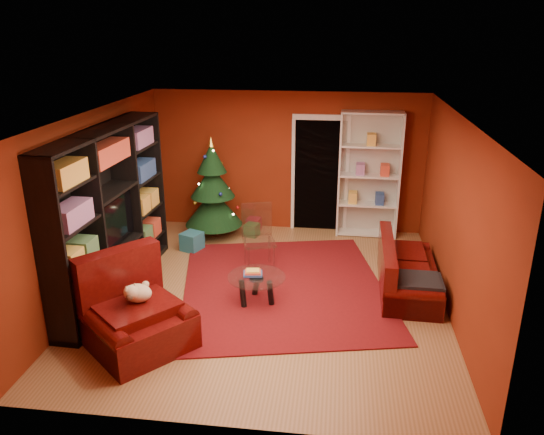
# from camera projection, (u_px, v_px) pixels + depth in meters

# --- Properties ---
(floor) EXTENTS (5.00, 5.50, 0.05)m
(floor) POSITION_uv_depth(u_px,v_px,m) (269.00, 296.00, 7.76)
(floor) COLOR #8F613A
(floor) RESTS_ON ground
(ceiling) EXTENTS (5.00, 5.50, 0.05)m
(ceiling) POSITION_uv_depth(u_px,v_px,m) (268.00, 114.00, 6.85)
(ceiling) COLOR silver
(ceiling) RESTS_ON wall_back
(wall_back) EXTENTS (5.00, 0.05, 2.60)m
(wall_back) POSITION_uv_depth(u_px,v_px,m) (288.00, 162.00, 9.89)
(wall_back) COLOR maroon
(wall_back) RESTS_ON ground
(wall_left) EXTENTS (0.05, 5.50, 2.60)m
(wall_left) POSITION_uv_depth(u_px,v_px,m) (94.00, 203.00, 7.61)
(wall_left) COLOR maroon
(wall_left) RESTS_ON ground
(wall_right) EXTENTS (0.05, 5.50, 2.60)m
(wall_right) POSITION_uv_depth(u_px,v_px,m) (457.00, 218.00, 7.01)
(wall_right) COLOR maroon
(wall_right) RESTS_ON ground
(doorway) EXTENTS (1.06, 0.60, 2.16)m
(doorway) POSITION_uv_depth(u_px,v_px,m) (320.00, 176.00, 9.86)
(doorway) COLOR black
(doorway) RESTS_ON floor
(rug) EXTENTS (3.60, 3.98, 0.02)m
(rug) POSITION_uv_depth(u_px,v_px,m) (283.00, 287.00, 7.95)
(rug) COLOR maroon
(rug) RESTS_ON floor
(media_unit) EXTENTS (0.60, 3.13, 2.39)m
(media_unit) POSITION_uv_depth(u_px,v_px,m) (109.00, 213.00, 7.51)
(media_unit) COLOR black
(media_unit) RESTS_ON floor
(christmas_tree) EXTENTS (1.12, 1.12, 1.87)m
(christmas_tree) POSITION_uv_depth(u_px,v_px,m) (213.00, 189.00, 9.60)
(christmas_tree) COLOR black
(christmas_tree) RESTS_ON floor
(gift_box_teal) EXTENTS (0.42, 0.42, 0.32)m
(gift_box_teal) POSITION_uv_depth(u_px,v_px,m) (192.00, 241.00, 9.22)
(gift_box_teal) COLOR #206986
(gift_box_teal) RESTS_ON floor
(gift_box_green) EXTENTS (0.29, 0.29, 0.24)m
(gift_box_green) POSITION_uv_depth(u_px,v_px,m) (252.00, 230.00, 9.85)
(gift_box_green) COLOR #245426
(gift_box_green) RESTS_ON floor
(gift_box_red) EXTENTS (0.28, 0.28, 0.24)m
(gift_box_red) POSITION_uv_depth(u_px,v_px,m) (254.00, 224.00, 10.12)
(gift_box_red) COLOR maroon
(gift_box_red) RESTS_ON floor
(white_bookshelf) EXTENTS (1.10, 0.41, 2.35)m
(white_bookshelf) POSITION_uv_depth(u_px,v_px,m) (369.00, 175.00, 9.58)
(white_bookshelf) COLOR white
(white_bookshelf) RESTS_ON floor
(armchair) EXTENTS (1.67, 1.67, 0.93)m
(armchair) POSITION_uv_depth(u_px,v_px,m) (138.00, 313.00, 6.35)
(armchair) COLOR #3E0707
(armchair) RESTS_ON rug
(dog) EXTENTS (0.49, 0.50, 0.30)m
(dog) POSITION_uv_depth(u_px,v_px,m) (138.00, 293.00, 6.34)
(dog) COLOR beige
(dog) RESTS_ON armchair
(sofa) EXTENTS (0.85, 1.80, 0.77)m
(sofa) POSITION_uv_depth(u_px,v_px,m) (409.00, 267.00, 7.74)
(sofa) COLOR #3E0707
(sofa) RESTS_ON rug
(coffee_table) EXTENTS (0.92, 0.92, 0.51)m
(coffee_table) POSITION_uv_depth(u_px,v_px,m) (257.00, 289.00, 7.45)
(coffee_table) COLOR gray
(coffee_table) RESTS_ON rug
(acrylic_chair) EXTENTS (0.63, 0.66, 0.95)m
(acrylic_chair) POSITION_uv_depth(u_px,v_px,m) (259.00, 242.00, 8.38)
(acrylic_chair) COLOR #66605B
(acrylic_chair) RESTS_ON rug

